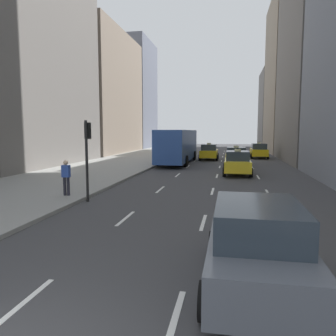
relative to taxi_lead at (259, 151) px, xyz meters
name	(u,v)px	position (x,y,z in m)	size (l,w,h in m)	color
sidewalk_left	(120,163)	(-13.80, -9.58, -0.81)	(8.00, 66.00, 0.15)	gray
lane_markings	(218,171)	(-4.20, -13.58, -0.87)	(5.72, 56.00, 0.01)	white
building_row_right	(335,1)	(5.20, -8.10, 13.33)	(6.00, 66.89, 37.50)	#A89E89
taxi_lead	(259,151)	(0.00, 0.00, 0.00)	(2.02, 4.40, 1.87)	yellow
taxi_second	(236,157)	(-2.80, -9.72, 0.00)	(2.02, 4.40, 1.87)	yellow
taxi_third	(237,163)	(-2.80, -15.59, 0.00)	(2.02, 4.40, 1.87)	yellow
taxi_fourth	(209,152)	(-5.60, -3.26, 0.00)	(2.02, 4.40, 1.87)	yellow
sedan_black_near	(256,245)	(-2.80, -33.14, 0.02)	(2.02, 4.47, 1.77)	#565B66
city_bus	(178,145)	(-8.41, -7.61, 0.91)	(2.80, 11.61, 3.25)	#2D519E
pedestrian_far_walking	(66,176)	(-10.80, -25.70, 0.19)	(0.36, 0.22, 1.65)	#23232D
traffic_light_pole	(87,148)	(-9.55, -26.05, 1.53)	(0.24, 0.42, 3.60)	black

